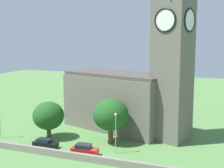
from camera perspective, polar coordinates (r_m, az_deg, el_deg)
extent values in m
plane|color=#517F42|center=(69.01, 2.45, -8.65)|extent=(200.00, 200.00, 0.00)
cube|color=#666056|center=(70.99, 1.02, -3.24)|extent=(25.40, 17.03, 11.78)
cube|color=#47433C|center=(69.99, 1.04, 1.76)|extent=(25.15, 16.21, 0.70)
cube|color=#666056|center=(62.63, 10.73, 3.04)|extent=(7.97, 7.97, 29.09)
cylinder|color=white|center=(59.56, 9.47, 11.21)|extent=(3.95, 1.30, 4.09)
torus|color=black|center=(59.56, 9.47, 11.21)|extent=(4.38, 1.64, 4.46)
cylinder|color=white|center=(60.98, 13.72, 11.02)|extent=(1.30, 3.95, 4.09)
torus|color=black|center=(60.98, 13.72, 11.02)|extent=(1.64, 4.38, 4.46)
cube|color=gray|center=(53.56, -3.86, -13.15)|extent=(45.90, 0.70, 1.21)
cube|color=black|center=(61.16, -11.81, -10.45)|extent=(4.74, 1.82, 0.75)
cube|color=#1E232B|center=(61.08, -12.01, -9.82)|extent=(2.66, 1.59, 0.59)
cylinder|color=black|center=(61.15, -10.05, -10.77)|extent=(0.60, 0.33, 0.60)
cylinder|color=black|center=(59.74, -10.97, -11.27)|extent=(0.60, 0.33, 0.60)
cylinder|color=black|center=(62.84, -12.58, -10.31)|extent=(0.60, 0.33, 0.60)
cylinder|color=black|center=(61.47, -13.53, -10.77)|extent=(0.60, 0.33, 0.60)
cube|color=red|center=(56.58, -4.90, -11.76)|extent=(4.79, 2.37, 0.88)
cube|color=#1E232B|center=(56.39, -5.13, -10.98)|extent=(2.75, 1.94, 0.70)
cylinder|color=black|center=(57.07, -3.03, -12.02)|extent=(0.73, 0.41, 0.70)
cylinder|color=black|center=(55.37, -3.70, -12.69)|extent=(0.73, 0.41, 0.70)
cylinder|color=black|center=(58.11, -6.03, -11.67)|extent=(0.73, 0.41, 0.70)
cylinder|color=black|center=(56.45, -6.78, -12.31)|extent=(0.73, 0.41, 0.70)
cylinder|color=#9EA0A5|center=(68.29, -19.39, -6.35)|extent=(0.14, 0.14, 6.83)
cylinder|color=#9EA0A5|center=(56.25, 0.66, -9.03)|extent=(0.14, 0.14, 6.81)
sphere|color=#F4EFCC|center=(55.26, 0.67, -5.44)|extent=(0.44, 0.44, 0.44)
cylinder|color=brown|center=(62.02, -0.24, -9.15)|extent=(0.96, 0.96, 3.07)
ellipsoid|color=#1E511E|center=(60.90, -0.24, -5.48)|extent=(6.82, 6.82, 6.14)
cylinder|color=brown|center=(66.28, -11.21, -8.50)|extent=(0.88, 0.88, 2.29)
ellipsoid|color=#1E511E|center=(65.35, -11.30, -5.57)|extent=(6.27, 6.27, 5.65)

